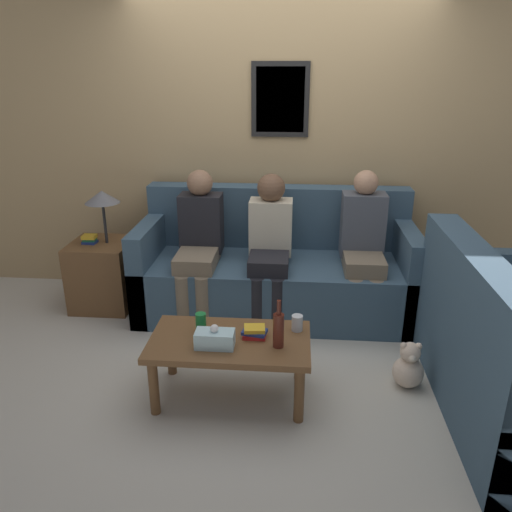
# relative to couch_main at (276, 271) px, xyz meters

# --- Properties ---
(ground_plane) EXTENTS (16.00, 16.00, 0.00)m
(ground_plane) POSITION_rel_couch_main_xyz_m (0.00, -0.54, -0.34)
(ground_plane) COLOR beige
(wall_back) EXTENTS (9.00, 0.08, 2.60)m
(wall_back) POSITION_rel_couch_main_xyz_m (0.00, 0.47, 0.96)
(wall_back) COLOR tan
(wall_back) RESTS_ON ground_plane
(couch_main) EXTENTS (2.24, 0.90, 1.00)m
(couch_main) POSITION_rel_couch_main_xyz_m (0.00, 0.00, 0.00)
(couch_main) COLOR #385166
(couch_main) RESTS_ON ground_plane
(coffee_table) EXTENTS (0.98, 0.54, 0.41)m
(coffee_table) POSITION_rel_couch_main_xyz_m (-0.22, -1.26, 0.00)
(coffee_table) COLOR brown
(coffee_table) RESTS_ON ground_plane
(side_table_with_lamp) EXTENTS (0.50, 0.50, 1.02)m
(side_table_with_lamp) POSITION_rel_couch_main_xyz_m (-1.47, -0.06, -0.02)
(side_table_with_lamp) COLOR brown
(side_table_with_lamp) RESTS_ON ground_plane
(wine_bottle) EXTENTS (0.07, 0.07, 0.30)m
(wine_bottle) POSITION_rel_couch_main_xyz_m (0.08, -1.32, 0.18)
(wine_bottle) COLOR #562319
(wine_bottle) RESTS_ON coffee_table
(drinking_glass) EXTENTS (0.07, 0.07, 0.10)m
(drinking_glass) POSITION_rel_couch_main_xyz_m (0.19, -1.11, 0.11)
(drinking_glass) COLOR silver
(drinking_glass) RESTS_ON coffee_table
(book_stack) EXTENTS (0.16, 0.12, 0.07)m
(book_stack) POSITION_rel_couch_main_xyz_m (-0.07, -1.22, 0.10)
(book_stack) COLOR red
(book_stack) RESTS_ON coffee_table
(soda_can) EXTENTS (0.07, 0.07, 0.12)m
(soda_can) POSITION_rel_couch_main_xyz_m (-0.41, -1.18, 0.12)
(soda_can) COLOR #197A38
(soda_can) RESTS_ON coffee_table
(tissue_box) EXTENTS (0.23, 0.12, 0.15)m
(tissue_box) POSITION_rel_couch_main_xyz_m (-0.30, -1.35, 0.12)
(tissue_box) COLOR silver
(tissue_box) RESTS_ON coffee_table
(person_left) EXTENTS (0.34, 0.63, 1.20)m
(person_left) POSITION_rel_couch_main_xyz_m (-0.61, -0.16, 0.32)
(person_left) COLOR #756651
(person_left) RESTS_ON ground_plane
(person_middle) EXTENTS (0.34, 0.59, 1.18)m
(person_middle) POSITION_rel_couch_main_xyz_m (-0.04, -0.17, 0.32)
(person_middle) COLOR black
(person_middle) RESTS_ON ground_plane
(person_right) EXTENTS (0.34, 0.58, 1.21)m
(person_right) POSITION_rel_couch_main_xyz_m (0.69, -0.14, 0.32)
(person_right) COLOR #756651
(person_right) RESTS_ON ground_plane
(teddy_bear) EXTENTS (0.20, 0.20, 0.32)m
(teddy_bear) POSITION_rel_couch_main_xyz_m (0.91, -1.06, -0.21)
(teddy_bear) COLOR beige
(teddy_bear) RESTS_ON ground_plane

